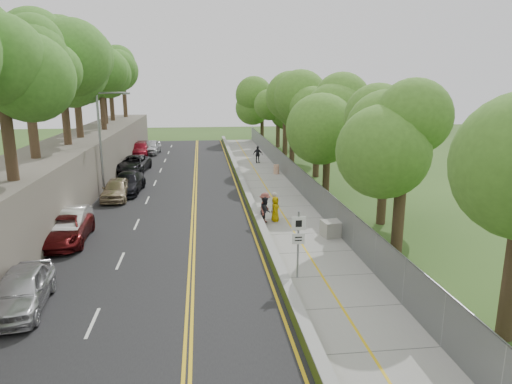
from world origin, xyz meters
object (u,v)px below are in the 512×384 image
at_px(construction_barrel, 276,169).
at_px(car_0, 21,290).
at_px(streetlight, 103,136).
at_px(signpost, 298,237).
at_px(person_far, 258,155).
at_px(car_1, 70,223).
at_px(car_2, 65,230).
at_px(concrete_block, 334,228).
at_px(painter_0, 275,209).

relative_size(construction_barrel, car_0, 0.19).
height_order(streetlight, car_0, streetlight).
xyz_separation_m(signpost, person_far, (1.95, 30.13, -0.99)).
height_order(car_1, car_2, car_1).
bearing_deg(car_1, car_0, -89.30).
height_order(streetlight, signpost, streetlight).
height_order(signpost, car_0, signpost).
xyz_separation_m(concrete_block, person_far, (-1.30, 24.74, 0.48)).
distance_m(streetlight, car_1, 10.60).
relative_size(construction_barrel, concrete_block, 0.66).
relative_size(signpost, car_2, 0.60).
bearing_deg(car_1, signpost, -34.01).
relative_size(streetlight, car_0, 1.73).
height_order(car_0, car_2, car_0).
bearing_deg(construction_barrel, car_1, -131.20).
bearing_deg(concrete_block, person_far, 93.01).
bearing_deg(person_far, streetlight, 66.28).
xyz_separation_m(concrete_block, car_2, (-14.90, 0.69, 0.26)).
bearing_deg(car_0, painter_0, 36.18).
relative_size(construction_barrel, car_2, 0.17).
xyz_separation_m(signpost, painter_0, (0.38, 8.61, -1.12)).
bearing_deg(car_2, person_far, 58.12).
relative_size(streetlight, person_far, 4.34).
bearing_deg(streetlight, signpost, -55.92).
bearing_deg(construction_barrel, painter_0, -99.60).
height_order(concrete_block, person_far, person_far).
height_order(streetlight, person_far, streetlight).
height_order(construction_barrel, car_0, car_0).
height_order(car_2, painter_0, painter_0).
height_order(signpost, car_1, signpost).
bearing_deg(streetlight, person_far, 44.25).
distance_m(car_1, painter_0, 12.12).
xyz_separation_m(car_0, car_2, (-0.49, 7.64, -0.07)).
xyz_separation_m(streetlight, car_2, (-0.14, -10.93, -3.88)).
relative_size(car_0, car_1, 0.95).
bearing_deg(car_0, car_2, 88.51).
bearing_deg(car_1, painter_0, 4.47).
bearing_deg(painter_0, car_2, 118.33).
height_order(car_0, car_1, car_1).
distance_m(construction_barrel, car_0, 29.02).
relative_size(streetlight, signpost, 2.58).
relative_size(concrete_block, car_2, 0.26).
relative_size(construction_barrel, car_1, 0.18).
xyz_separation_m(car_1, painter_0, (12.03, 1.48, 0.01)).
distance_m(streetlight, car_2, 11.60).
xyz_separation_m(signpost, car_2, (-11.65, 6.09, -1.20)).
height_order(car_0, painter_0, painter_0).
relative_size(streetlight, car_1, 1.65).
relative_size(streetlight, construction_barrel, 9.03).
bearing_deg(signpost, car_2, 152.41).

